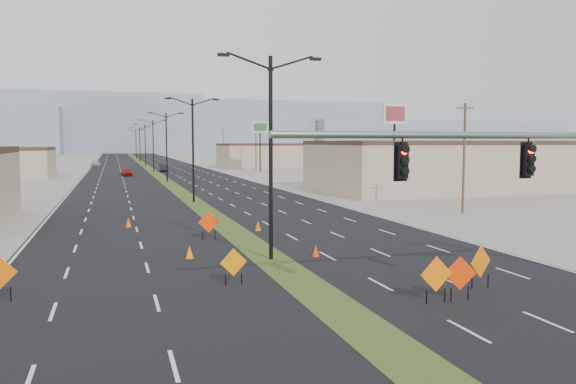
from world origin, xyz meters
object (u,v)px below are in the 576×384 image
object	(u,v)px
pole_sign_east_far	(260,131)
streetlight_0	(271,151)
streetlight_4	(145,144)
construction_sign_1	(233,264)
streetlight_2	(167,145)
car_mid	(163,168)
construction_sign_4	(460,275)
cone_3	(128,222)
cone_2	(258,226)
construction_sign_3	(436,276)
cone_0	(190,252)
pole_sign_east_near	(395,121)
streetlight_3	(153,144)
construction_sign_2	(209,223)
streetlight_6	(136,143)
streetlight_5	(140,143)
streetlight_1	(193,146)
construction_sign_5	(481,263)
cone_1	(316,251)
car_left	(127,172)
signal_mast	(569,171)
car_far	(95,163)

from	to	relation	value
pole_sign_east_far	streetlight_0	bearing A→B (deg)	-91.75
streetlight_4	construction_sign_1	bearing A→B (deg)	-91.37
streetlight_2	car_mid	xyz separation A→B (m)	(2.00, 30.05, -4.67)
construction_sign_1	construction_sign_4	size ratio (longest dim) A/B	0.92
cone_3	construction_sign_1	bearing A→B (deg)	-78.03
cone_2	cone_3	world-z (taller)	cone_2
construction_sign_3	cone_0	bearing A→B (deg)	123.58
streetlight_2	pole_sign_east_near	bearing A→B (deg)	-54.42
streetlight_3	construction_sign_2	world-z (taller)	streetlight_3
streetlight_4	streetlight_6	bearing A→B (deg)	90.00
streetlight_5	construction_sign_4	bearing A→B (deg)	-88.18
construction_sign_3	cone_2	world-z (taller)	construction_sign_3
streetlight_1	car_mid	distance (m)	58.27
construction_sign_3	pole_sign_east_far	size ratio (longest dim) A/B	0.18
streetlight_0	streetlight_5	world-z (taller)	same
construction_sign_4	pole_sign_east_near	bearing A→B (deg)	76.88
streetlight_6	construction_sign_5	bearing A→B (deg)	-87.86
car_mid	cone_2	world-z (taller)	car_mid
construction_sign_2	cone_1	distance (m)	7.99
streetlight_0	car_left	bearing A→B (deg)	94.07
streetlight_0	construction_sign_4	size ratio (longest dim) A/B	6.00
pole_sign_east_far	car_mid	bearing A→B (deg)	169.05
streetlight_0	cone_2	xyz separation A→B (m)	(1.64, 9.09, -5.08)
streetlight_4	pole_sign_east_far	world-z (taller)	streetlight_4
construction_sign_3	construction_sign_4	world-z (taller)	construction_sign_3
streetlight_1	streetlight_2	size ratio (longest dim) A/B	1.00
pole_sign_east_far	streetlight_5	bearing A→B (deg)	120.06
streetlight_1	pole_sign_east_near	bearing A→B (deg)	-3.46
streetlight_5	streetlight_6	world-z (taller)	same
streetlight_1	streetlight_5	bearing A→B (deg)	90.00
construction_sign_4	cone_0	bearing A→B (deg)	140.31
streetlight_6	car_left	distance (m)	94.54
cone_2	streetlight_5	bearing A→B (deg)	90.72
streetlight_5	streetlight_4	bearing A→B (deg)	-90.00
car_mid	cone_1	distance (m)	85.94
signal_mast	construction_sign_3	bearing A→B (deg)	168.29
car_mid	construction_sign_4	distance (m)	95.09
streetlight_5	construction_sign_3	bearing A→B (deg)	-88.57
streetlight_1	streetlight_2	bearing A→B (deg)	90.00
streetlight_1	pole_sign_east_near	size ratio (longest dim) A/B	1.01
streetlight_2	car_mid	world-z (taller)	streetlight_2
car_far	cone_2	bearing A→B (deg)	-82.05
streetlight_0	cone_2	bearing A→B (deg)	79.75
car_left	cone_0	world-z (taller)	car_left
construction_sign_2	streetlight_4	bearing A→B (deg)	85.33
car_left	construction_sign_2	world-z (taller)	construction_sign_2
streetlight_0	cone_3	xyz separation A→B (m)	(-6.50, 13.28, -5.08)
streetlight_6	cone_1	distance (m)	167.99
construction_sign_5	pole_sign_east_far	world-z (taller)	pole_sign_east_far
construction_sign_2	construction_sign_4	bearing A→B (deg)	-70.41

